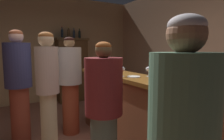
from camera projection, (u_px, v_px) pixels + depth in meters
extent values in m
cube|color=tan|center=(41.00, 49.00, 5.16)|extent=(5.36, 0.12, 2.90)
cube|color=tan|center=(224.00, 49.00, 3.54)|extent=(0.12, 6.82, 2.90)
cube|color=brown|center=(137.00, 117.00, 2.64)|extent=(0.46, 2.67, 1.02)
cube|color=brown|center=(137.00, 79.00, 2.59)|extent=(0.52, 2.78, 0.05)
cube|color=#483018|center=(72.00, 70.00, 5.31)|extent=(0.80, 0.41, 1.75)
cube|color=#46341C|center=(71.00, 39.00, 5.22)|extent=(0.88, 0.47, 0.06)
cylinder|color=#1B273E|center=(106.00, 66.00, 3.17)|extent=(0.07, 0.07, 0.21)
sphere|color=#1B273E|center=(106.00, 59.00, 3.16)|extent=(0.07, 0.07, 0.07)
cylinder|color=#1B273E|center=(106.00, 57.00, 3.15)|extent=(0.02, 0.02, 0.07)
cylinder|color=#B2202A|center=(106.00, 54.00, 3.15)|extent=(0.03, 0.03, 0.02)
cylinder|color=#284C28|center=(108.00, 66.00, 2.92)|extent=(0.07, 0.07, 0.23)
sphere|color=#284C28|center=(108.00, 58.00, 2.90)|extent=(0.07, 0.07, 0.07)
cylinder|color=#284C28|center=(108.00, 56.00, 2.90)|extent=(0.03, 0.03, 0.08)
cylinder|color=gold|center=(108.00, 53.00, 2.89)|extent=(0.03, 0.03, 0.02)
cylinder|color=black|center=(155.00, 71.00, 2.39)|extent=(0.08, 0.08, 0.22)
sphere|color=black|center=(155.00, 62.00, 2.38)|extent=(0.08, 0.08, 0.08)
cylinder|color=black|center=(155.00, 59.00, 2.37)|extent=(0.03, 0.03, 0.09)
cylinder|color=black|center=(155.00, 55.00, 2.37)|extent=(0.03, 0.03, 0.02)
cylinder|color=#183119|center=(199.00, 77.00, 1.81)|extent=(0.08, 0.08, 0.23)
sphere|color=#183119|center=(199.00, 65.00, 1.80)|extent=(0.08, 0.08, 0.08)
cylinder|color=#183119|center=(200.00, 61.00, 1.79)|extent=(0.03, 0.03, 0.08)
cylinder|color=gold|center=(200.00, 56.00, 1.79)|extent=(0.03, 0.03, 0.02)
cylinder|color=white|center=(122.00, 76.00, 2.63)|extent=(0.06, 0.06, 0.00)
cylinder|color=white|center=(122.00, 74.00, 2.62)|extent=(0.01, 0.01, 0.06)
ellipsoid|color=white|center=(122.00, 69.00, 2.61)|extent=(0.07, 0.07, 0.07)
ellipsoid|color=maroon|center=(122.00, 70.00, 2.62)|extent=(0.06, 0.06, 0.03)
cylinder|color=white|center=(148.00, 76.00, 2.61)|extent=(0.07, 0.07, 0.00)
cylinder|color=white|center=(148.00, 74.00, 2.61)|extent=(0.01, 0.01, 0.07)
ellipsoid|color=white|center=(149.00, 69.00, 2.60)|extent=(0.08, 0.08, 0.07)
cylinder|color=#394F6B|center=(173.00, 74.00, 2.21)|extent=(0.11, 0.11, 0.18)
cylinder|color=#38602D|center=(175.00, 65.00, 2.21)|extent=(0.01, 0.01, 0.18)
sphere|color=#CB4583|center=(175.00, 57.00, 2.20)|extent=(0.07, 0.07, 0.07)
cylinder|color=#38602D|center=(172.00, 65.00, 2.23)|extent=(0.01, 0.01, 0.18)
sphere|color=#CD4E86|center=(173.00, 57.00, 2.22)|extent=(0.09, 0.09, 0.09)
cylinder|color=#38602D|center=(170.00, 64.00, 2.22)|extent=(0.01, 0.01, 0.20)
sphere|color=gold|center=(170.00, 56.00, 2.21)|extent=(0.05, 0.05, 0.05)
cylinder|color=#38602D|center=(171.00, 64.00, 2.18)|extent=(0.01, 0.01, 0.20)
sphere|color=yellow|center=(171.00, 55.00, 2.17)|extent=(0.08, 0.08, 0.08)
cylinder|color=#38602D|center=(174.00, 66.00, 2.18)|extent=(0.01, 0.01, 0.17)
sphere|color=#BB5393|center=(174.00, 58.00, 2.17)|extent=(0.04, 0.04, 0.04)
cylinder|color=#38602D|center=(178.00, 67.00, 2.19)|extent=(0.01, 0.01, 0.14)
sphere|color=#D44578|center=(178.00, 60.00, 2.18)|extent=(0.08, 0.08, 0.08)
cylinder|color=white|center=(134.00, 77.00, 2.56)|extent=(0.18, 0.18, 0.01)
cylinder|color=#1C2736|center=(62.00, 34.00, 5.08)|extent=(0.06, 0.06, 0.20)
sphere|color=#1C2736|center=(62.00, 30.00, 5.07)|extent=(0.06, 0.06, 0.06)
cylinder|color=#1C2736|center=(62.00, 29.00, 5.06)|extent=(0.02, 0.02, 0.08)
cylinder|color=red|center=(62.00, 27.00, 5.06)|extent=(0.03, 0.03, 0.02)
cylinder|color=#4A341E|center=(69.00, 34.00, 5.17)|extent=(0.08, 0.08, 0.21)
sphere|color=#4A341E|center=(69.00, 30.00, 5.15)|extent=(0.08, 0.08, 0.08)
cylinder|color=#4A341E|center=(68.00, 29.00, 5.15)|extent=(0.03, 0.03, 0.07)
cylinder|color=gold|center=(68.00, 28.00, 5.15)|extent=(0.03, 0.03, 0.02)
cylinder|color=#242D3E|center=(74.00, 35.00, 5.24)|extent=(0.06, 0.06, 0.19)
sphere|color=#242D3E|center=(74.00, 31.00, 5.23)|extent=(0.06, 0.06, 0.06)
cylinder|color=#242D3E|center=(74.00, 30.00, 5.23)|extent=(0.02, 0.02, 0.10)
cylinder|color=gold|center=(74.00, 28.00, 5.22)|extent=(0.03, 0.03, 0.02)
cylinder|color=black|center=(79.00, 35.00, 5.32)|extent=(0.07, 0.07, 0.19)
sphere|color=black|center=(79.00, 32.00, 5.31)|extent=(0.07, 0.07, 0.07)
cylinder|color=black|center=(79.00, 30.00, 5.30)|extent=(0.02, 0.02, 0.09)
cylinder|color=gold|center=(79.00, 28.00, 5.30)|extent=(0.03, 0.03, 0.02)
cylinder|color=maroon|center=(104.00, 86.00, 1.98)|extent=(0.40, 0.40, 0.59)
sphere|color=brown|center=(103.00, 50.00, 1.94)|extent=(0.17, 0.17, 0.17)
ellipsoid|color=#974D1E|center=(103.00, 46.00, 1.93)|extent=(0.17, 0.17, 0.10)
cylinder|color=#BBB18B|center=(49.00, 123.00, 2.64)|extent=(0.22, 0.22, 0.85)
cylinder|color=#B9A596|center=(47.00, 70.00, 2.56)|extent=(0.31, 0.31, 0.63)
sphere|color=#D1AF86|center=(46.00, 40.00, 2.52)|extent=(0.21, 0.21, 0.21)
ellipsoid|color=#955425|center=(46.00, 36.00, 2.51)|extent=(0.20, 0.20, 0.11)
cylinder|color=#476A52|center=(183.00, 113.00, 0.97)|extent=(0.36, 0.36, 0.62)
sphere|color=#8E6046|center=(186.00, 34.00, 0.93)|extent=(0.20, 0.20, 0.20)
ellipsoid|color=#B0A8AB|center=(187.00, 25.00, 0.92)|extent=(0.19, 0.19, 0.11)
cylinder|color=brown|center=(71.00, 108.00, 3.26)|extent=(0.28, 0.28, 0.87)
cylinder|color=#ACA39C|center=(70.00, 66.00, 3.18)|extent=(0.39, 0.39, 0.61)
sphere|color=olive|center=(69.00, 42.00, 3.14)|extent=(0.18, 0.18, 0.18)
ellipsoid|color=black|center=(69.00, 40.00, 3.14)|extent=(0.17, 0.17, 0.10)
cylinder|color=brown|center=(20.00, 114.00, 2.99)|extent=(0.28, 0.28, 0.87)
cylinder|color=#2B2B4F|center=(18.00, 65.00, 2.90)|extent=(0.39, 0.39, 0.68)
sphere|color=#DDA690|center=(16.00, 37.00, 2.85)|extent=(0.21, 0.21, 0.21)
ellipsoid|color=#9B4C2B|center=(16.00, 33.00, 2.85)|extent=(0.19, 0.19, 0.11)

